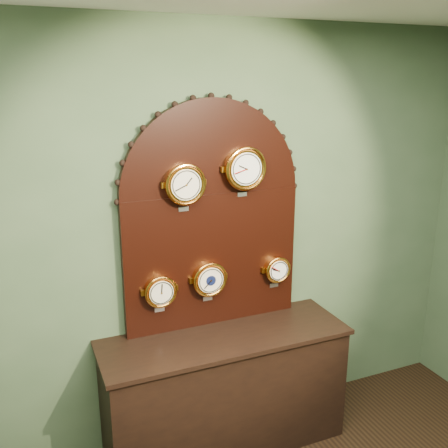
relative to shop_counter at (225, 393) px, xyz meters
name	(u,v)px	position (x,y,z in m)	size (l,w,h in m)	color
wall_back	(209,240)	(0.00, 0.27, 1.00)	(4.00, 4.00, 0.00)	#42593C
shop_counter	(225,393)	(0.00, 0.00, 0.00)	(1.60, 0.50, 0.80)	black
display_board	(212,209)	(0.00, 0.22, 1.23)	(1.26, 0.06, 1.53)	black
roman_clock	(185,184)	(-0.20, 0.15, 1.42)	(0.26, 0.08, 0.31)	orange
arabic_clock	(245,168)	(0.20, 0.15, 1.49)	(0.28, 0.08, 0.33)	orange
hygrometer	(160,291)	(-0.38, 0.15, 0.75)	(0.21, 0.08, 0.26)	orange
barometer	(209,279)	(-0.05, 0.15, 0.77)	(0.24, 0.08, 0.29)	orange
tide_clock	(277,269)	(0.45, 0.15, 0.77)	(0.19, 0.08, 0.24)	orange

